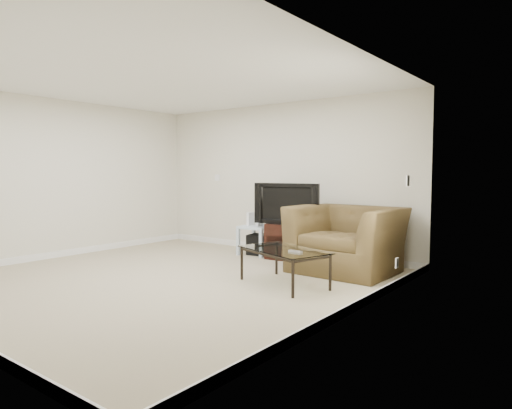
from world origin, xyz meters
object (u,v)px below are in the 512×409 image
Objects in this scene: television at (289,204)px; recliner at (346,228)px; subwoofer at (259,244)px; coffee_table at (284,267)px; side_table at (257,240)px; tv_stand at (290,241)px.

recliner is at bearing -17.60° from television.
recliner reaches higher than subwoofer.
television is 0.93× the size of coffee_table.
side_table is 2.05m from coffee_table.
side_table is 0.36× the size of recliner.
side_table is at bearing -142.90° from subwoofer.
tv_stand is 0.59m from television.
coffee_table reaches higher than subwoofer.
side_table reaches higher than coffee_table.
coffee_table is at bearing -101.46° from recliner.
subwoofer is 1.78m from recliner.
subwoofer is (0.03, 0.02, -0.07)m from side_table.
television is at bearing -90.00° from tv_stand.
recliner is (1.73, -0.27, 0.36)m from side_table.
coffee_table is at bearing -44.68° from subwoofer.
subwoofer is (-0.61, 0.02, -0.11)m from tv_stand.
subwoofer is at bearing 172.30° from tv_stand.
tv_stand is 0.65× the size of television.
subwoofer is 0.24× the size of recliner.
television reaches higher than tv_stand.
side_table is at bearing 136.31° from coffee_table.
side_table is 0.45× the size of coffee_table.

